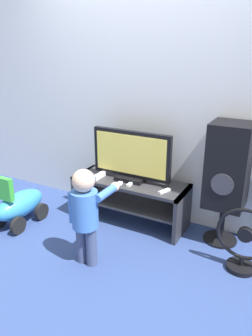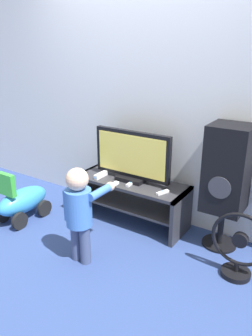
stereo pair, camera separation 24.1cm
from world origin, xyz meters
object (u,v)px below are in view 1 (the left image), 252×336
object	(u,v)px
ride_on_toy	(19,205)
remote_secondary	(131,184)
speaker_tower	(228,168)
floor_fan	(244,243)
child	(86,210)
game_console	(99,176)
television	(131,157)
remote_primary	(164,191)

from	to	relation	value
ride_on_toy	remote_secondary	bearing A→B (deg)	26.51
speaker_tower	floor_fan	xyz separation A→B (m)	(0.25, -0.34, -0.47)
child	ride_on_toy	distance (m)	1.02
remote_secondary	child	xyz separation A→B (m)	(-0.03, -0.69, 0.03)
floor_fan	ride_on_toy	distance (m)	2.11
game_console	child	bearing A→B (deg)	-64.91
television	game_console	size ratio (longest dim) A/B	4.51
child	game_console	bearing A→B (deg)	115.09
remote_secondary	speaker_tower	distance (m)	0.90
game_console	speaker_tower	size ratio (longest dim) A/B	0.16
television	child	bearing A→B (deg)	-88.60
remote_primary	ride_on_toy	size ratio (longest dim) A/B	0.23
game_console	speaker_tower	bearing A→B (deg)	7.81
television	speaker_tower	size ratio (longest dim) A/B	0.73
remote_primary	child	world-z (taller)	child
television	remote_secondary	world-z (taller)	television
game_console	child	distance (m)	0.76
speaker_tower	floor_fan	bearing A→B (deg)	-54.27
game_console	speaker_tower	world-z (taller)	speaker_tower
television	remote_primary	xyz separation A→B (m)	(0.40, -0.12, -0.23)
game_console	floor_fan	size ratio (longest dim) A/B	0.33
child	speaker_tower	distance (m)	1.25
game_console	floor_fan	distance (m)	1.48
television	floor_fan	xyz separation A→B (m)	(1.15, -0.29, -0.44)
ride_on_toy	speaker_tower	bearing A→B (deg)	19.61
remote_primary	floor_fan	xyz separation A→B (m)	(0.75, -0.17, -0.21)
child	floor_fan	world-z (taller)	child
remote_secondary	speaker_tower	xyz separation A→B (m)	(0.85, 0.16, 0.26)
floor_fan	ride_on_toy	world-z (taller)	ride_on_toy
television	remote_primary	size ratio (longest dim) A/B	6.06
floor_fan	remote_primary	bearing A→B (deg)	166.98
game_console	floor_fan	xyz separation A→B (m)	(1.45, -0.18, -0.22)
floor_fan	game_console	bearing A→B (deg)	172.96
child	ride_on_toy	xyz separation A→B (m)	(-0.96, 0.20, -0.28)
remote_primary	ride_on_toy	world-z (taller)	ride_on_toy
television	remote_primary	world-z (taller)	television
remote_secondary	ride_on_toy	size ratio (longest dim) A/B	0.22
remote_primary	game_console	bearing A→B (deg)	179.50
television	game_console	xyz separation A→B (m)	(-0.30, -0.11, -0.22)
television	remote_secondary	distance (m)	0.26
speaker_tower	ride_on_toy	xyz separation A→B (m)	(-1.84, -0.66, -0.50)
television	game_console	bearing A→B (deg)	-160.15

